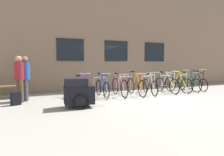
{
  "coord_description": "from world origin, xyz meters",
  "views": [
    {
      "loc": [
        -3.98,
        -5.99,
        1.37
      ],
      "look_at": [
        -0.89,
        1.6,
        0.75
      ],
      "focal_mm": 30.17,
      "sensor_mm": 36.0,
      "label": 1
    }
  ],
  "objects_px": {
    "wooden_bench": "(1,89)",
    "bicycle_purple": "(81,89)",
    "bicycle_black": "(197,83)",
    "person_by_bench": "(19,76)",
    "bike_trailer": "(78,92)",
    "bicycle_orange": "(136,86)",
    "bicycle_pink": "(119,86)",
    "bicycle_yellow": "(178,84)",
    "backpack": "(16,99)",
    "bicycle_white": "(167,84)",
    "bicycle_silver": "(150,86)",
    "bicycle_blue": "(102,88)",
    "person_browsing": "(25,75)",
    "bicycle_teal": "(188,83)"
  },
  "relations": [
    {
      "from": "bicycle_yellow",
      "to": "backpack",
      "type": "height_order",
      "value": "bicycle_yellow"
    },
    {
      "from": "bicycle_orange",
      "to": "bicycle_purple",
      "type": "bearing_deg",
      "value": 178.3
    },
    {
      "from": "bicycle_white",
      "to": "bicycle_silver",
      "type": "height_order",
      "value": "bicycle_white"
    },
    {
      "from": "bicycle_yellow",
      "to": "bicycle_black",
      "type": "xyz_separation_m",
      "value": [
        1.38,
        0.18,
        -0.02
      ]
    },
    {
      "from": "bicycle_yellow",
      "to": "bicycle_purple",
      "type": "distance_m",
      "value": 4.75
    },
    {
      "from": "bike_trailer",
      "to": "bicycle_black",
      "type": "bearing_deg",
      "value": 13.43
    },
    {
      "from": "bicycle_white",
      "to": "bicycle_teal",
      "type": "relative_size",
      "value": 1.05
    },
    {
      "from": "person_browsing",
      "to": "bicycle_pink",
      "type": "bearing_deg",
      "value": -4.31
    },
    {
      "from": "bicycle_purple",
      "to": "bicycle_blue",
      "type": "bearing_deg",
      "value": 5.82
    },
    {
      "from": "bicycle_blue",
      "to": "backpack",
      "type": "height_order",
      "value": "bicycle_blue"
    },
    {
      "from": "wooden_bench",
      "to": "bicycle_purple",
      "type": "bearing_deg",
      "value": -20.19
    },
    {
      "from": "bicycle_yellow",
      "to": "person_by_bench",
      "type": "relative_size",
      "value": 1.03
    },
    {
      "from": "bicycle_orange",
      "to": "backpack",
      "type": "height_order",
      "value": "bicycle_orange"
    },
    {
      "from": "bicycle_orange",
      "to": "person_browsing",
      "type": "relative_size",
      "value": 1.1
    },
    {
      "from": "bicycle_black",
      "to": "bicycle_white",
      "type": "relative_size",
      "value": 0.92
    },
    {
      "from": "bicycle_black",
      "to": "bicycle_pink",
      "type": "relative_size",
      "value": 0.89
    },
    {
      "from": "bicycle_pink",
      "to": "bicycle_purple",
      "type": "bearing_deg",
      "value": -178.53
    },
    {
      "from": "bicycle_pink",
      "to": "wooden_bench",
      "type": "xyz_separation_m",
      "value": [
        -4.59,
        1.03,
        -0.03
      ]
    },
    {
      "from": "person_by_bench",
      "to": "person_browsing",
      "type": "xyz_separation_m",
      "value": [
        0.19,
        0.18,
        -0.0
      ]
    },
    {
      "from": "bicycle_yellow",
      "to": "person_by_bench",
      "type": "bearing_deg",
      "value": 178.19
    },
    {
      "from": "bicycle_orange",
      "to": "bicycle_purple",
      "type": "xyz_separation_m",
      "value": [
        -2.44,
        0.07,
        -0.01
      ]
    },
    {
      "from": "bicycle_pink",
      "to": "backpack",
      "type": "xyz_separation_m",
      "value": [
        -3.96,
        -0.4,
        -0.18
      ]
    },
    {
      "from": "wooden_bench",
      "to": "backpack",
      "type": "distance_m",
      "value": 1.57
    },
    {
      "from": "bicycle_teal",
      "to": "person_by_bench",
      "type": "xyz_separation_m",
      "value": [
        -7.74,
        0.07,
        0.57
      ]
    },
    {
      "from": "bicycle_yellow",
      "to": "bicycle_pink",
      "type": "height_order",
      "value": "bicycle_yellow"
    },
    {
      "from": "person_by_bench",
      "to": "bike_trailer",
      "type": "bearing_deg",
      "value": -42.16
    },
    {
      "from": "bicycle_purple",
      "to": "wooden_bench",
      "type": "xyz_separation_m",
      "value": [
        -2.91,
        1.07,
        -0.01
      ]
    },
    {
      "from": "bicycle_orange",
      "to": "bicycle_pink",
      "type": "relative_size",
      "value": 0.98
    },
    {
      "from": "bicycle_pink",
      "to": "bike_trailer",
      "type": "xyz_separation_m",
      "value": [
        -2.1,
        -1.51,
        0.08
      ]
    },
    {
      "from": "bicycle_black",
      "to": "wooden_bench",
      "type": "xyz_separation_m",
      "value": [
        -9.04,
        0.97,
        0.0
      ]
    },
    {
      "from": "bicycle_blue",
      "to": "backpack",
      "type": "bearing_deg",
      "value": -171.92
    },
    {
      "from": "bicycle_pink",
      "to": "person_by_bench",
      "type": "distance_m",
      "value": 3.91
    },
    {
      "from": "bicycle_yellow",
      "to": "bicycle_purple",
      "type": "height_order",
      "value": "bicycle_yellow"
    },
    {
      "from": "bicycle_orange",
      "to": "bicycle_black",
      "type": "bearing_deg",
      "value": 2.67
    },
    {
      "from": "bicycle_blue",
      "to": "bicycle_pink",
      "type": "xyz_separation_m",
      "value": [
        0.77,
        -0.05,
        0.02
      ]
    },
    {
      "from": "bicycle_blue",
      "to": "person_browsing",
      "type": "relative_size",
      "value": 1.04
    },
    {
      "from": "bicycle_black",
      "to": "bicycle_purple",
      "type": "distance_m",
      "value": 6.13
    },
    {
      "from": "bike_trailer",
      "to": "person_browsing",
      "type": "height_order",
      "value": "person_browsing"
    },
    {
      "from": "bicycle_black",
      "to": "bicycle_teal",
      "type": "bearing_deg",
      "value": -176.88
    },
    {
      "from": "bicycle_black",
      "to": "bicycle_orange",
      "type": "height_order",
      "value": "bicycle_black"
    },
    {
      "from": "bicycle_orange",
      "to": "bicycle_blue",
      "type": "height_order",
      "value": "bicycle_orange"
    },
    {
      "from": "bicycle_blue",
      "to": "backpack",
      "type": "xyz_separation_m",
      "value": [
        -3.19,
        -0.45,
        -0.16
      ]
    },
    {
      "from": "bicycle_white",
      "to": "bicycle_purple",
      "type": "height_order",
      "value": "bicycle_purple"
    },
    {
      "from": "bicycle_black",
      "to": "bicycle_white",
      "type": "height_order",
      "value": "bicycle_black"
    },
    {
      "from": "bicycle_blue",
      "to": "person_by_bench",
      "type": "xyz_separation_m",
      "value": [
        -3.1,
        0.05,
        0.57
      ]
    },
    {
      "from": "bicycle_yellow",
      "to": "backpack",
      "type": "distance_m",
      "value": 7.04
    },
    {
      "from": "bicycle_silver",
      "to": "person_browsing",
      "type": "xyz_separation_m",
      "value": [
        -5.13,
        0.4,
        0.57
      ]
    },
    {
      "from": "bicycle_black",
      "to": "bicycle_teal",
      "type": "relative_size",
      "value": 0.97
    },
    {
      "from": "bicycle_blue",
      "to": "wooden_bench",
      "type": "relative_size",
      "value": 0.93
    },
    {
      "from": "bicycle_silver",
      "to": "person_browsing",
      "type": "height_order",
      "value": "person_browsing"
    }
  ]
}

